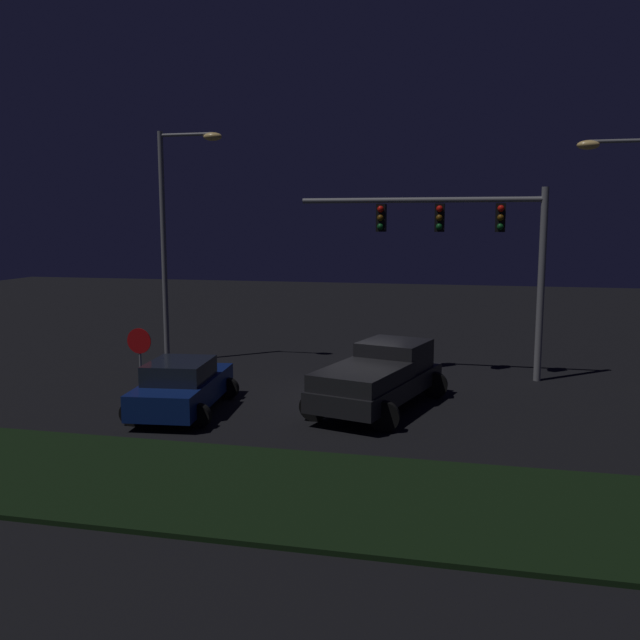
% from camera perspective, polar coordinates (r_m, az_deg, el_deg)
% --- Properties ---
extents(ground_plane, '(80.00, 80.00, 0.00)m').
position_cam_1_polar(ground_plane, '(21.06, 3.16, -6.47)').
color(ground_plane, black).
extents(grass_median, '(26.99, 4.60, 0.10)m').
position_cam_1_polar(grass_median, '(13.79, -2.39, -14.27)').
color(grass_median, black).
rests_on(grass_median, ground_plane).
extents(pickup_truck, '(3.85, 5.74, 1.80)m').
position_cam_1_polar(pickup_truck, '(19.72, 5.13, -4.52)').
color(pickup_truck, black).
rests_on(pickup_truck, ground_plane).
extents(car_sedan, '(2.77, 4.56, 1.51)m').
position_cam_1_polar(car_sedan, '(19.63, -11.53, -5.49)').
color(car_sedan, navy).
rests_on(car_sedan, ground_plane).
extents(traffic_signal_gantry, '(8.32, 0.56, 6.50)m').
position_cam_1_polar(traffic_signal_gantry, '(23.59, 12.35, 6.96)').
color(traffic_signal_gantry, slate).
rests_on(traffic_signal_gantry, ground_plane).
extents(street_lamp_left, '(2.51, 0.44, 8.68)m').
position_cam_1_polar(street_lamp_left, '(26.11, -12.16, 8.18)').
color(street_lamp_left, slate).
rests_on(street_lamp_left, ground_plane).
extents(street_lamp_right, '(2.67, 0.44, 8.04)m').
position_cam_1_polar(street_lamp_right, '(24.04, 25.31, 6.82)').
color(street_lamp_right, slate).
rests_on(street_lamp_right, ground_plane).
extents(stop_sign, '(0.76, 0.08, 2.23)m').
position_cam_1_polar(stop_sign, '(20.85, -14.96, -2.49)').
color(stop_sign, slate).
rests_on(stop_sign, ground_plane).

